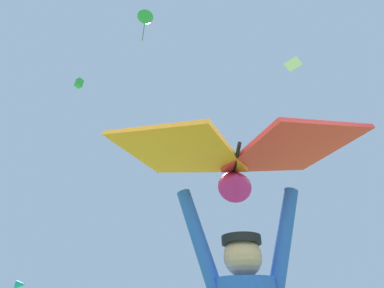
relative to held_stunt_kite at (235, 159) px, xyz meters
The scene contains 5 objects.
held_stunt_kite is the anchor object (origin of this frame).
distant_kite_green_low_right 22.91m from the held_stunt_kite, 99.61° to the left, with size 1.41×1.38×2.88m.
distant_kite_green_high_right 26.17m from the held_stunt_kite, 112.98° to the left, with size 0.72×0.71×0.82m.
distant_kite_white_mid_right 17.27m from the held_stunt_kite, 51.72° to the left, with size 0.97×0.97×0.14m.
distant_kite_white_high_left 24.71m from the held_stunt_kite, 57.29° to the left, with size 0.74×0.65×0.82m.
Camera 1 is at (-0.42, -1.41, 1.21)m, focal length 26.15 mm.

